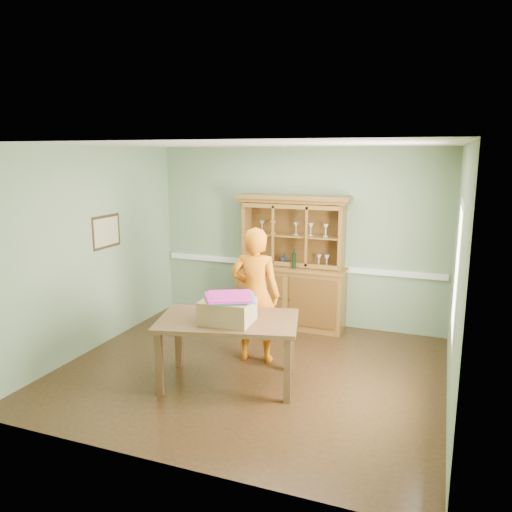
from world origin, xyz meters
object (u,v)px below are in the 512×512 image
at_px(dining_table, 228,326).
at_px(person, 255,295).
at_px(cardboard_box, 227,311).
at_px(china_hutch, 291,281).

relative_size(dining_table, person, 1.01).
bearing_deg(dining_table, cardboard_box, -82.52).
distance_m(dining_table, cardboard_box, 0.25).
xyz_separation_m(china_hutch, cardboard_box, (-0.05, -2.28, 0.20)).
bearing_deg(cardboard_box, person, 89.80).
xyz_separation_m(china_hutch, person, (-0.04, -1.43, 0.15)).
relative_size(china_hutch, dining_table, 1.15).
bearing_deg(china_hutch, dining_table, -92.32).
relative_size(china_hutch, person, 1.16).
distance_m(cardboard_box, person, 0.86).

